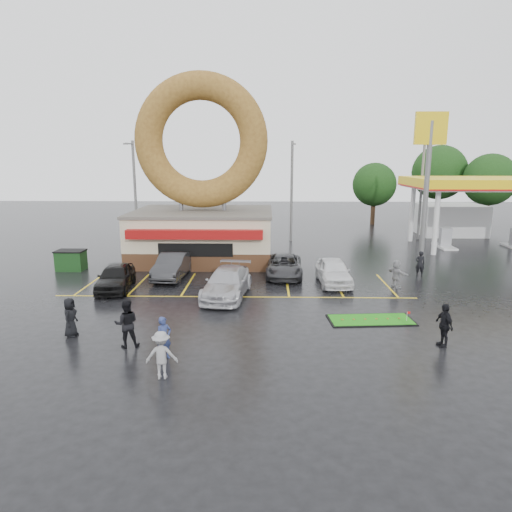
{
  "coord_description": "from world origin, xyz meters",
  "views": [
    {
      "loc": [
        1.72,
        -20.68,
        7.5
      ],
      "look_at": [
        1.16,
        3.93,
        2.2
      ],
      "focal_mm": 32.0,
      "sensor_mm": 36.0,
      "label": 1
    }
  ],
  "objects_px": {
    "donut_shop": "(203,200)",
    "car_silver": "(227,283)",
    "streetlight_left": "(135,189)",
    "person_blue": "(164,338)",
    "gas_station": "(469,201)",
    "person_cameraman": "(444,325)",
    "streetlight_right": "(422,188)",
    "putting_green": "(371,320)",
    "shell_sign": "(429,160)",
    "streetlight_mid": "(292,189)",
    "car_white": "(333,271)",
    "car_grey": "(284,266)",
    "car_dgrey": "(173,266)",
    "car_black": "(116,277)"
  },
  "relations": [
    {
      "from": "person_cameraman",
      "to": "person_blue",
      "type": "bearing_deg",
      "value": -95.18
    },
    {
      "from": "car_dgrey",
      "to": "car_silver",
      "type": "xyz_separation_m",
      "value": [
        3.81,
        -3.96,
        -0.01
      ]
    },
    {
      "from": "donut_shop",
      "to": "car_grey",
      "type": "bearing_deg",
      "value": -40.2
    },
    {
      "from": "car_dgrey",
      "to": "person_blue",
      "type": "relative_size",
      "value": 2.86
    },
    {
      "from": "shell_sign",
      "to": "car_grey",
      "type": "bearing_deg",
      "value": -158.43
    },
    {
      "from": "gas_station",
      "to": "car_black",
      "type": "height_order",
      "value": "gas_station"
    },
    {
      "from": "car_dgrey",
      "to": "putting_green",
      "type": "height_order",
      "value": "car_dgrey"
    },
    {
      "from": "car_dgrey",
      "to": "person_blue",
      "type": "bearing_deg",
      "value": -76.16
    },
    {
      "from": "car_dgrey",
      "to": "person_cameraman",
      "type": "relative_size",
      "value": 2.65
    },
    {
      "from": "streetlight_mid",
      "to": "streetlight_right",
      "type": "relative_size",
      "value": 1.0
    },
    {
      "from": "shell_sign",
      "to": "streetlight_left",
      "type": "relative_size",
      "value": 1.18
    },
    {
      "from": "car_black",
      "to": "person_cameraman",
      "type": "relative_size",
      "value": 2.48
    },
    {
      "from": "streetlight_left",
      "to": "putting_green",
      "type": "bearing_deg",
      "value": -50.34
    },
    {
      "from": "putting_green",
      "to": "car_silver",
      "type": "bearing_deg",
      "value": 152.54
    },
    {
      "from": "shell_sign",
      "to": "streetlight_right",
      "type": "relative_size",
      "value": 1.18
    },
    {
      "from": "shell_sign",
      "to": "streetlight_right",
      "type": "bearing_deg",
      "value": 73.17
    },
    {
      "from": "donut_shop",
      "to": "streetlight_mid",
      "type": "relative_size",
      "value": 1.5
    },
    {
      "from": "car_grey",
      "to": "car_white",
      "type": "bearing_deg",
      "value": -28.79
    },
    {
      "from": "gas_station",
      "to": "car_silver",
      "type": "relative_size",
      "value": 2.56
    },
    {
      "from": "streetlight_left",
      "to": "person_blue",
      "type": "distance_m",
      "value": 26.0
    },
    {
      "from": "streetlight_mid",
      "to": "car_dgrey",
      "type": "relative_size",
      "value": 1.89
    },
    {
      "from": "gas_station",
      "to": "shell_sign",
      "type": "distance_m",
      "value": 11.93
    },
    {
      "from": "streetlight_right",
      "to": "car_dgrey",
      "type": "relative_size",
      "value": 1.89
    },
    {
      "from": "car_silver",
      "to": "person_cameraman",
      "type": "distance_m",
      "value": 11.45
    },
    {
      "from": "car_white",
      "to": "putting_green",
      "type": "relative_size",
      "value": 1.1
    },
    {
      "from": "car_white",
      "to": "person_blue",
      "type": "height_order",
      "value": "person_blue"
    },
    {
      "from": "car_grey",
      "to": "car_silver",
      "type": "bearing_deg",
      "value": -124.31
    },
    {
      "from": "donut_shop",
      "to": "putting_green",
      "type": "bearing_deg",
      "value": -53.69
    },
    {
      "from": "streetlight_left",
      "to": "person_blue",
      "type": "relative_size",
      "value": 5.41
    },
    {
      "from": "gas_station",
      "to": "car_black",
      "type": "xyz_separation_m",
      "value": [
        -27.01,
        -16.26,
        -2.94
      ]
    },
    {
      "from": "car_black",
      "to": "streetlight_mid",
      "type": "bearing_deg",
      "value": 49.5
    },
    {
      "from": "car_black",
      "to": "car_dgrey",
      "type": "distance_m",
      "value": 3.92
    },
    {
      "from": "streetlight_mid",
      "to": "streetlight_left",
      "type": "bearing_deg",
      "value": -175.91
    },
    {
      "from": "streetlight_right",
      "to": "gas_station",
      "type": "bearing_deg",
      "value": -13.75
    },
    {
      "from": "donut_shop",
      "to": "car_silver",
      "type": "height_order",
      "value": "donut_shop"
    },
    {
      "from": "gas_station",
      "to": "person_cameraman",
      "type": "bearing_deg",
      "value": -114.73
    },
    {
      "from": "person_blue",
      "to": "putting_green",
      "type": "bearing_deg",
      "value": -15.47
    },
    {
      "from": "streetlight_right",
      "to": "car_grey",
      "type": "xyz_separation_m",
      "value": [
        -13.12,
        -13.92,
        -4.1
      ]
    },
    {
      "from": "person_cameraman",
      "to": "shell_sign",
      "type": "bearing_deg",
      "value": 152.24
    },
    {
      "from": "car_dgrey",
      "to": "putting_green",
      "type": "bearing_deg",
      "value": -31.13
    },
    {
      "from": "car_grey",
      "to": "streetlight_mid",
      "type": "bearing_deg",
      "value": 87.08
    },
    {
      "from": "car_dgrey",
      "to": "car_grey",
      "type": "xyz_separation_m",
      "value": [
        7.12,
        0.54,
        -0.1
      ]
    },
    {
      "from": "streetlight_right",
      "to": "streetlight_left",
      "type": "bearing_deg",
      "value": -175.6
    },
    {
      "from": "donut_shop",
      "to": "car_silver",
      "type": "xyz_separation_m",
      "value": [
        2.57,
        -9.47,
        -3.69
      ]
    },
    {
      "from": "streetlight_right",
      "to": "car_silver",
      "type": "bearing_deg",
      "value": -131.73
    },
    {
      "from": "person_cameraman",
      "to": "streetlight_right",
      "type": "bearing_deg",
      "value": 151.55
    },
    {
      "from": "streetlight_left",
      "to": "car_silver",
      "type": "distance_m",
      "value": 19.42
    },
    {
      "from": "streetlight_left",
      "to": "person_blue",
      "type": "xyz_separation_m",
      "value": [
        7.86,
        -24.47,
        -3.95
      ]
    },
    {
      "from": "car_black",
      "to": "person_blue",
      "type": "relative_size",
      "value": 2.68
    },
    {
      "from": "donut_shop",
      "to": "person_cameraman",
      "type": "distance_m",
      "value": 20.33
    }
  ]
}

